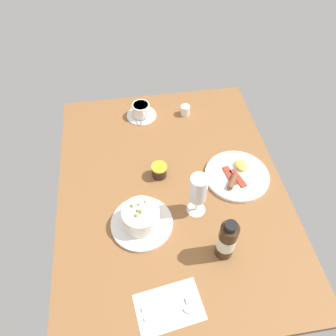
% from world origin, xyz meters
% --- Properties ---
extents(ground_plane, '(1.10, 0.84, 0.03)m').
position_xyz_m(ground_plane, '(0.00, 0.00, -0.01)').
color(ground_plane, brown).
extents(porridge_bowl, '(0.21, 0.21, 0.09)m').
position_xyz_m(porridge_bowl, '(0.14, -0.13, 0.04)').
color(porridge_bowl, white).
rests_on(porridge_bowl, ground_plane).
extents(cutlery_setting, '(0.15, 0.21, 0.01)m').
position_xyz_m(cutlery_setting, '(0.43, -0.07, 0.00)').
color(cutlery_setting, white).
rests_on(cutlery_setting, ground_plane).
extents(coffee_cup, '(0.13, 0.13, 0.06)m').
position_xyz_m(coffee_cup, '(-0.41, -0.07, 0.03)').
color(coffee_cup, white).
rests_on(coffee_cup, ground_plane).
extents(creamer_jug, '(0.04, 0.05, 0.05)m').
position_xyz_m(creamer_jug, '(-0.39, 0.12, 0.02)').
color(creamer_jug, white).
rests_on(creamer_jug, ground_plane).
extents(wine_glass, '(0.07, 0.07, 0.18)m').
position_xyz_m(wine_glass, '(0.11, 0.07, 0.12)').
color(wine_glass, white).
rests_on(wine_glass, ground_plane).
extents(jam_jar, '(0.06, 0.06, 0.05)m').
position_xyz_m(jam_jar, '(-0.06, -0.04, 0.03)').
color(jam_jar, '#331E19').
rests_on(jam_jar, ground_plane).
extents(sauce_bottle_brown, '(0.06, 0.06, 0.18)m').
position_xyz_m(sauce_bottle_brown, '(0.28, 0.13, 0.08)').
color(sauce_bottle_brown, '#382314').
rests_on(sauce_bottle_brown, ground_plane).
extents(breakfast_plate, '(0.24, 0.24, 0.04)m').
position_xyz_m(breakfast_plate, '(-0.01, 0.26, 0.01)').
color(breakfast_plate, white).
rests_on(breakfast_plate, ground_plane).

